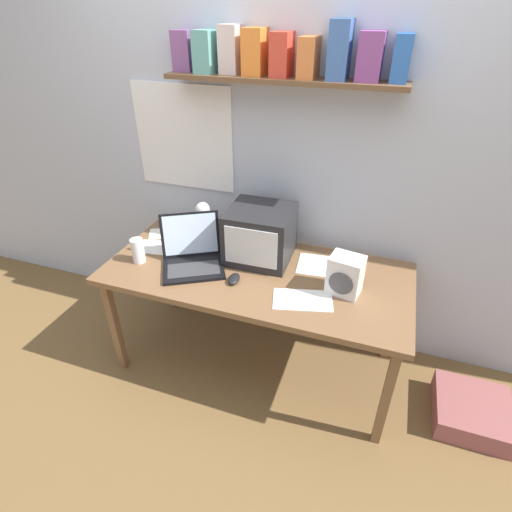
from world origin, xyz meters
TOP-DOWN VIEW (x-y plane):
  - ground_plane at (0.00, 0.00)m, footprint 12.00×12.00m
  - back_wall at (-0.00, 0.45)m, footprint 5.60×0.24m
  - corner_desk at (0.00, 0.00)m, footprint 1.71×0.77m
  - crt_monitor at (-0.03, 0.15)m, footprint 0.37×0.36m
  - laptop at (-0.37, -0.04)m, footprint 0.46×0.45m
  - desk_lamp at (-0.40, 0.19)m, footprint 0.14×0.16m
  - juice_glass at (-0.67, -0.13)m, footprint 0.07×0.07m
  - space_heater at (0.49, -0.03)m, footprint 0.19×0.16m
  - computer_mouse at (-0.08, -0.13)m, footprint 0.07×0.11m
  - printed_handout at (0.30, 0.17)m, footprint 0.22×0.24m
  - loose_paper_near_laptop at (-0.69, 0.22)m, footprint 0.28×0.23m
  - open_notebook at (0.31, -0.17)m, footprint 0.33×0.24m
  - loose_paper_near_monitor at (-0.65, 0.04)m, footprint 0.27×0.20m
  - floor_cushion at (1.28, -0.02)m, footprint 0.39×0.39m

SIDE VIEW (x-z plane):
  - ground_plane at x=0.00m, z-range 0.00..0.00m
  - floor_cushion at x=1.28m, z-range 0.00..0.13m
  - corner_desk at x=0.00m, z-range 0.30..1.01m
  - printed_handout at x=0.30m, z-range 0.71..0.72m
  - loose_paper_near_laptop at x=-0.69m, z-range 0.71..0.72m
  - open_notebook at x=0.31m, z-range 0.71..0.72m
  - loose_paper_near_monitor at x=-0.65m, z-range 0.71..0.72m
  - computer_mouse at x=-0.08m, z-range 0.71..0.74m
  - juice_glass at x=-0.67m, z-range 0.70..0.85m
  - laptop at x=-0.37m, z-range 0.65..0.91m
  - space_heater at x=0.49m, z-range 0.71..0.92m
  - crt_monitor at x=-0.03m, z-range 0.71..1.02m
  - desk_lamp at x=-0.40m, z-range 0.74..1.03m
  - back_wall at x=0.00m, z-range 0.02..2.62m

